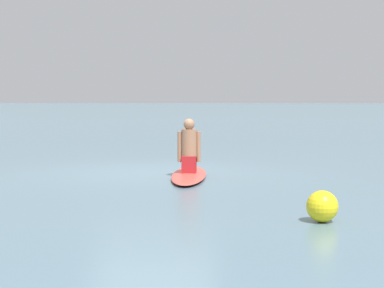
{
  "coord_description": "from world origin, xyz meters",
  "views": [
    {
      "loc": [
        2.32,
        -12.37,
        1.48
      ],
      "look_at": [
        0.86,
        -0.48,
        0.62
      ],
      "focal_mm": 58.61,
      "sensor_mm": 36.0,
      "label": 1
    }
  ],
  "objects": [
    {
      "name": "ground_plane",
      "position": [
        0.0,
        0.0,
        0.0
      ],
      "size": [
        400.0,
        400.0,
        0.0
      ],
      "primitive_type": "plane",
      "color": "slate"
    },
    {
      "name": "surfboard",
      "position": [
        0.83,
        -0.68,
        0.05
      ],
      "size": [
        0.86,
        3.02,
        0.1
      ],
      "primitive_type": "ellipsoid",
      "rotation": [
        0.0,
        0.0,
        -1.5
      ],
      "color": "#D84C3F",
      "rests_on": "ground"
    },
    {
      "name": "person_paddler",
      "position": [
        0.83,
        -0.68,
        0.56
      ],
      "size": [
        0.44,
        0.35,
        1.01
      ],
      "rotation": [
        0.0,
        0.0,
        -1.5
      ],
      "color": "#A51E23",
      "rests_on": "surfboard"
    },
    {
      "name": "buoy_marker",
      "position": [
        2.97,
        -4.77,
        0.19
      ],
      "size": [
        0.39,
        0.39,
        0.39
      ],
      "primitive_type": "sphere",
      "color": "yellow",
      "rests_on": "ground"
    }
  ]
}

